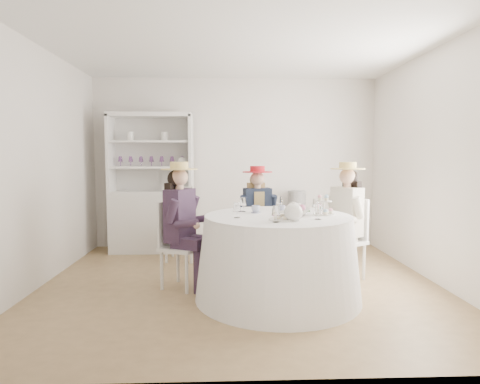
{
  "coord_description": "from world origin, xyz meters",
  "views": [
    {
      "loc": [
        -0.18,
        -4.48,
        1.45
      ],
      "look_at": [
        0.0,
        0.1,
        1.05
      ],
      "focal_mm": 30.0,
      "sensor_mm": 36.0,
      "label": 1
    }
  ],
  "objects": [
    {
      "name": "ground",
      "position": [
        0.0,
        0.0,
        0.0
      ],
      "size": [
        4.5,
        4.5,
        0.0
      ],
      "primitive_type": "plane",
      "color": "olive",
      "rests_on": "ground"
    },
    {
      "name": "ceiling",
      "position": [
        0.0,
        0.0,
        2.7
      ],
      "size": [
        4.5,
        4.5,
        0.0
      ],
      "primitive_type": "plane",
      "rotation": [
        3.14,
        0.0,
        0.0
      ],
      "color": "white",
      "rests_on": "wall_back"
    },
    {
      "name": "wall_back",
      "position": [
        0.0,
        2.0,
        1.35
      ],
      "size": [
        4.5,
        0.0,
        4.5
      ],
      "primitive_type": "plane",
      "rotation": [
        1.57,
        0.0,
        0.0
      ],
      "color": "silver",
      "rests_on": "ground"
    },
    {
      "name": "wall_front",
      "position": [
        0.0,
        -2.0,
        1.35
      ],
      "size": [
        4.5,
        0.0,
        4.5
      ],
      "primitive_type": "plane",
      "rotation": [
        -1.57,
        0.0,
        0.0
      ],
      "color": "silver",
      "rests_on": "ground"
    },
    {
      "name": "wall_left",
      "position": [
        -2.25,
        0.0,
        1.35
      ],
      "size": [
        0.0,
        4.5,
        4.5
      ],
      "primitive_type": "plane",
      "rotation": [
        1.57,
        0.0,
        1.57
      ],
      "color": "silver",
      "rests_on": "ground"
    },
    {
      "name": "wall_right",
      "position": [
        2.25,
        0.0,
        1.35
      ],
      "size": [
        0.0,
        4.5,
        4.5
      ],
      "primitive_type": "plane",
      "rotation": [
        1.57,
        0.0,
        -1.57
      ],
      "color": "silver",
      "rests_on": "ground"
    },
    {
      "name": "tea_table",
      "position": [
        0.37,
        -0.45,
        0.43
      ],
      "size": [
        1.7,
        1.7,
        0.86
      ],
      "rotation": [
        0.0,
        0.0,
        -0.0
      ],
      "color": "white",
      "rests_on": "ground"
    },
    {
      "name": "hutch",
      "position": [
        -1.29,
        1.68,
        0.75
      ],
      "size": [
        1.34,
        0.71,
        2.11
      ],
      "rotation": [
        0.0,
        0.0,
        0.2
      ],
      "color": "silver",
      "rests_on": "ground"
    },
    {
      "name": "side_table",
      "position": [
        0.96,
        1.75,
        0.32
      ],
      "size": [
        0.49,
        0.49,
        0.64
      ],
      "primitive_type": "cube",
      "rotation": [
        0.0,
        0.0,
        0.24
      ],
      "color": "silver",
      "rests_on": "ground"
    },
    {
      "name": "hatbox",
      "position": [
        0.96,
        1.75,
        0.78
      ],
      "size": [
        0.31,
        0.31,
        0.28
      ],
      "primitive_type": "cylinder",
      "rotation": [
        0.0,
        0.0,
        0.1
      ],
      "color": "black",
      "rests_on": "side_table"
    },
    {
      "name": "guest_left",
      "position": [
        -0.65,
        -0.1,
        0.79
      ],
      "size": [
        0.59,
        0.54,
        1.4
      ],
      "rotation": [
        0.0,
        0.0,
        1.1
      ],
      "color": "silver",
      "rests_on": "ground"
    },
    {
      "name": "guest_mid",
      "position": [
        0.25,
        0.62,
        0.76
      ],
      "size": [
        0.5,
        0.52,
        1.34
      ],
      "rotation": [
        0.0,
        0.0,
        0.18
      ],
      "color": "silver",
      "rests_on": "ground"
    },
    {
      "name": "guest_right",
      "position": [
        1.25,
        0.16,
        0.79
      ],
      "size": [
        0.59,
        0.54,
        1.39
      ],
      "rotation": [
        0.0,
        0.0,
        -1.06
      ],
      "color": "silver",
      "rests_on": "ground"
    },
    {
      "name": "spare_chair",
      "position": [
        -0.8,
        1.03,
        0.57
      ],
      "size": [
        0.48,
        0.48,
        1.06
      ],
      "rotation": [
        0.0,
        0.0,
        3.02
      ],
      "color": "silver",
      "rests_on": "ground"
    },
    {
      "name": "teacup_a",
      "position": [
        0.15,
        -0.29,
        0.9
      ],
      "size": [
        0.09,
        0.09,
        0.07
      ],
      "primitive_type": "imported",
      "rotation": [
        0.0,
        0.0,
        -0.0
      ],
      "color": "white",
      "rests_on": "tea_table"
    },
    {
      "name": "teacup_b",
      "position": [
        0.44,
        -0.2,
        0.89
      ],
      "size": [
        0.08,
        0.08,
        0.06
      ],
      "primitive_type": "imported",
      "rotation": [
        0.0,
        0.0,
        -0.26
      ],
      "color": "white",
      "rests_on": "tea_table"
    },
    {
      "name": "teacup_c",
      "position": [
        0.59,
        -0.31,
        0.9
      ],
      "size": [
        0.12,
        0.12,
        0.07
      ],
      "primitive_type": "imported",
      "rotation": [
        0.0,
        0.0,
        -0.32
      ],
      "color": "white",
      "rests_on": "tea_table"
    },
    {
      "name": "flower_bowl",
      "position": [
        0.58,
        -0.45,
        0.89
      ],
      "size": [
        0.3,
        0.3,
        0.06
      ],
      "primitive_type": "imported",
      "rotation": [
        0.0,
        0.0,
        -0.34
      ],
      "color": "white",
      "rests_on": "tea_table"
    },
    {
      "name": "flower_arrangement",
      "position": [
        0.54,
        -0.53,
        0.95
      ],
      "size": [
        0.19,
        0.19,
        0.07
      ],
      "rotation": [
        0.0,
        0.0,
        -0.29
      ],
      "color": "pink",
      "rests_on": "tea_table"
    },
    {
      "name": "table_teapot",
      "position": [
        0.46,
        -0.81,
        0.94
      ],
      "size": [
        0.24,
        0.17,
        0.18
      ],
      "rotation": [
        0.0,
        0.0,
        -0.27
      ],
      "color": "white",
      "rests_on": "tea_table"
    },
    {
      "name": "sandwich_plate",
      "position": [
        0.36,
        -0.76,
        0.87
      ],
      "size": [
        0.25,
        0.25,
        0.06
      ],
      "rotation": [
        0.0,
        0.0,
        0.35
      ],
      "color": "white",
      "rests_on": "tea_table"
    },
    {
      "name": "cupcake_stand",
      "position": [
        0.84,
        -0.45,
        0.93
      ],
      "size": [
        0.21,
        0.21,
        0.2
      ],
      "rotation": [
        0.0,
        0.0,
        0.07
      ],
      "color": "white",
      "rests_on": "tea_table"
    },
    {
      "name": "stemware_set",
      "position": [
        0.37,
        -0.45,
        0.93
      ],
      "size": [
        0.93,
        0.97,
        0.15
      ],
      "color": "white",
      "rests_on": "tea_table"
    }
  ]
}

